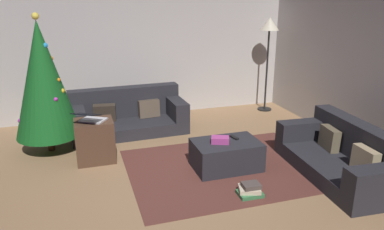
{
  "coord_description": "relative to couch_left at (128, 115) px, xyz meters",
  "views": [
    {
      "loc": [
        -0.95,
        -3.83,
        2.23
      ],
      "look_at": [
        0.44,
        0.53,
        0.75
      ],
      "focal_mm": 34.79,
      "sensor_mm": 36.0,
      "label": 1
    }
  ],
  "objects": [
    {
      "name": "laptop",
      "position": [
        -0.64,
        -1.13,
        0.37
      ],
      "size": [
        0.49,
        0.52,
        0.18
      ],
      "color": "silver",
      "rests_on": "side_table"
    },
    {
      "name": "ground_plane",
      "position": [
        0.17,
        -2.25,
        -0.27
      ],
      "size": [
        6.4,
        6.4,
        0.0
      ],
      "primitive_type": "plane",
      "color": "#93704C"
    },
    {
      "name": "rear_partition",
      "position": [
        0.17,
        0.89,
        1.03
      ],
      "size": [
        6.4,
        0.12,
        2.6
      ],
      "primitive_type": "cube",
      "color": "#BCB7B2",
      "rests_on": "ground_plane"
    },
    {
      "name": "christmas_tree",
      "position": [
        -1.23,
        -0.5,
        0.81
      ],
      "size": [
        0.93,
        0.93,
        2.01
      ],
      "color": "brown",
      "rests_on": "ground_plane"
    },
    {
      "name": "couch_right",
      "position": [
        2.42,
        -2.5,
        -0.02
      ],
      "size": [
        0.97,
        1.88,
        0.67
      ],
      "rotation": [
        0.0,
        0.0,
        1.5
      ],
      "color": "#26262B",
      "rests_on": "ground_plane"
    },
    {
      "name": "side_table",
      "position": [
        -0.61,
        -1.08,
        0.02
      ],
      "size": [
        0.52,
        0.44,
        0.59
      ],
      "primitive_type": "cube",
      "color": "#4C3323",
      "rests_on": "ground_plane"
    },
    {
      "name": "gift_box",
      "position": [
        0.95,
        -1.87,
        0.14
      ],
      "size": [
        0.27,
        0.23,
        0.08
      ],
      "primitive_type": "cube",
      "rotation": [
        0.0,
        0.0,
        -0.38
      ],
      "color": "#B23F8C",
      "rests_on": "ottoman"
    },
    {
      "name": "book_stack",
      "position": [
        1.03,
        -2.62,
        -0.21
      ],
      "size": [
        0.29,
        0.27,
        0.15
      ],
      "color": "#387A47",
      "rests_on": "ground_plane"
    },
    {
      "name": "area_rug",
      "position": [
        1.04,
        -1.86,
        -0.27
      ],
      "size": [
        2.6,
        2.0,
        0.01
      ],
      "primitive_type": "cube",
      "color": "brown",
      "rests_on": "ground_plane"
    },
    {
      "name": "corner_lamp",
      "position": [
        2.83,
        0.38,
        1.29
      ],
      "size": [
        0.36,
        0.36,
        1.83
      ],
      "color": "black",
      "rests_on": "ground_plane"
    },
    {
      "name": "ottoman",
      "position": [
        1.04,
        -1.86,
        -0.09
      ],
      "size": [
        0.88,
        0.59,
        0.38
      ],
      "primitive_type": "cube",
      "color": "#26262B",
      "rests_on": "ground_plane"
    },
    {
      "name": "couch_left",
      "position": [
        0.0,
        0.0,
        0.0
      ],
      "size": [
        1.92,
        0.93,
        0.72
      ],
      "rotation": [
        0.0,
        0.0,
        3.18
      ],
      "color": "#26262B",
      "rests_on": "ground_plane"
    },
    {
      "name": "tv_remote",
      "position": [
        1.19,
        -1.77,
        0.11
      ],
      "size": [
        0.08,
        0.17,
        0.02
      ],
      "primitive_type": "cube",
      "rotation": [
        0.0,
        0.0,
        0.2
      ],
      "color": "black",
      "rests_on": "ottoman"
    }
  ]
}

